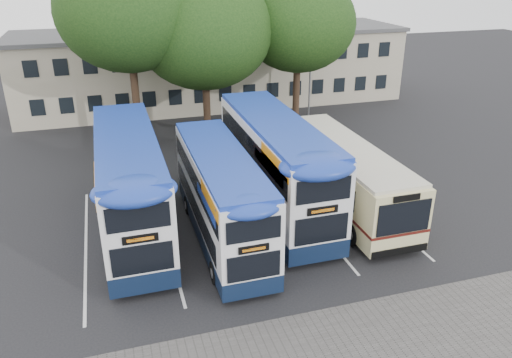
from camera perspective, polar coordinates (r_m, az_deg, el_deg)
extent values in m
plane|color=black|center=(21.21, 11.68, -9.94)|extent=(120.00, 120.00, 0.00)
cube|color=silver|center=(23.41, -18.87, -7.32)|extent=(0.12, 11.00, 0.01)
cube|color=silver|center=(23.42, -10.30, -6.30)|extent=(0.12, 11.00, 0.01)
cube|color=silver|center=(23.94, -1.95, -5.16)|extent=(0.12, 11.00, 0.01)
cube|color=silver|center=(24.95, 5.85, -4.00)|extent=(0.12, 11.00, 0.01)
cube|color=silver|center=(26.39, 12.90, -2.88)|extent=(0.12, 11.00, 0.01)
cube|color=#A59F85|center=(44.05, -4.84, 12.58)|extent=(32.00, 8.00, 6.00)
cube|color=#4C4C4F|center=(43.55, -4.99, 16.51)|extent=(32.40, 8.40, 0.30)
cube|color=black|center=(40.51, -3.53, 9.72)|extent=(30.00, 0.06, 1.20)
cube|color=black|center=(39.91, -3.63, 13.62)|extent=(30.00, 0.06, 1.20)
cylinder|color=gray|center=(38.97, 6.28, 13.27)|extent=(0.14, 0.14, 9.00)
cylinder|color=black|center=(34.30, -13.56, 9.02)|extent=(0.50, 0.50, 6.36)
ellipsoid|color=black|center=(33.37, -14.51, 18.11)|extent=(8.81, 8.81, 7.49)
cylinder|color=black|center=(35.15, -5.68, 9.10)|extent=(0.50, 0.50, 5.38)
ellipsoid|color=black|center=(34.27, -6.00, 16.59)|extent=(9.14, 9.14, 7.77)
cylinder|color=black|center=(37.26, 4.63, 10.09)|extent=(0.50, 0.50, 5.50)
ellipsoid|color=black|center=(36.42, 4.88, 17.33)|extent=(7.95, 7.95, 6.75)
cube|color=#0F1C37|center=(23.77, -13.79, -4.14)|extent=(2.61, 10.98, 0.84)
cube|color=white|center=(22.90, -14.28, 0.37)|extent=(2.61, 10.98, 3.24)
cube|color=#1C3AA8|center=(22.31, -14.72, 4.31)|extent=(2.56, 10.76, 0.31)
cube|color=black|center=(23.55, -14.12, -1.32)|extent=(2.65, 9.72, 1.05)
cube|color=black|center=(22.63, -14.47, 2.06)|extent=(2.65, 10.35, 0.94)
cube|color=orange|center=(19.16, -10.04, 0.28)|extent=(0.02, 3.35, 0.58)
cube|color=black|center=(18.00, -13.07, -6.69)|extent=(1.25, 0.06, 0.31)
cylinder|color=black|center=(26.73, -16.77, -1.73)|extent=(0.31, 1.05, 1.05)
cylinder|color=black|center=(26.78, -11.74, -1.12)|extent=(0.31, 1.05, 1.05)
cylinder|color=black|center=(20.75, -16.27, -9.57)|extent=(0.31, 1.05, 1.05)
cylinder|color=black|center=(20.81, -9.71, -8.77)|extent=(0.31, 1.05, 1.05)
cube|color=#0F1C37|center=(22.52, -3.86, -5.34)|extent=(2.33, 9.80, 0.75)
cube|color=white|center=(21.68, -3.99, -1.14)|extent=(2.33, 9.80, 2.89)
cube|color=#1C3AA8|center=(21.09, -4.11, 2.53)|extent=(2.29, 9.60, 0.28)
cube|color=black|center=(22.28, -4.10, -2.70)|extent=(2.37, 8.68, 0.93)
cube|color=black|center=(21.42, -4.04, 0.44)|extent=(2.37, 9.24, 0.84)
cube|color=orange|center=(18.67, 1.70, -1.48)|extent=(0.02, 2.99, 0.51)
cube|color=black|center=(17.53, -0.25, -7.99)|extent=(1.12, 0.06, 0.28)
cylinder|color=black|center=(24.91, -7.73, -2.95)|extent=(0.28, 0.93, 0.93)
cylinder|color=black|center=(25.27, -3.02, -2.34)|extent=(0.28, 0.93, 0.93)
cylinder|color=black|center=(19.75, -4.67, -10.63)|extent=(0.28, 0.93, 0.93)
cylinder|color=black|center=(20.20, 1.25, -9.67)|extent=(0.28, 0.93, 0.93)
cube|color=#AC170B|center=(22.72, -1.80, 1.91)|extent=(0.02, 3.73, 0.79)
cube|color=#0F1C37|center=(25.02, 2.17, -1.89)|extent=(2.66, 11.19, 0.85)
cube|color=white|center=(24.19, 2.24, 2.55)|extent=(2.66, 11.19, 3.30)
cube|color=#1C3AA8|center=(23.62, 2.31, 6.40)|extent=(2.61, 10.97, 0.32)
cube|color=black|center=(24.81, 1.97, 0.86)|extent=(2.70, 9.91, 1.07)
cube|color=black|center=(23.93, 2.27, 4.21)|extent=(2.70, 10.55, 0.96)
cube|color=orange|center=(21.03, 9.04, 2.78)|extent=(0.02, 3.41, 0.59)
cube|color=black|center=(19.48, 7.64, -3.57)|extent=(1.28, 0.06, 0.32)
cylinder|color=black|center=(27.62, -2.39, 0.22)|extent=(0.32, 1.07, 1.07)
cylinder|color=black|center=(28.27, 2.34, 0.79)|extent=(0.32, 1.07, 1.07)
cylinder|color=black|center=(21.72, 2.30, -6.86)|extent=(0.32, 1.07, 1.07)
cylinder|color=black|center=(22.53, 8.13, -5.88)|extent=(0.32, 1.07, 1.07)
cube|color=beige|center=(25.38, 9.96, 0.53)|extent=(2.72, 10.86, 2.77)
cube|color=beige|center=(24.85, 10.19, 3.57)|extent=(2.61, 10.43, 0.22)
cube|color=black|center=(25.65, 9.50, 1.94)|extent=(2.76, 8.69, 0.98)
cube|color=#501410|center=(25.57, 9.89, -0.42)|extent=(2.75, 10.88, 0.13)
cube|color=black|center=(21.02, 16.56, -4.27)|extent=(2.39, 0.06, 1.41)
cylinder|color=black|center=(22.47, 11.07, -6.17)|extent=(0.33, 1.09, 1.09)
cylinder|color=black|center=(23.62, 16.39, -5.16)|extent=(0.33, 1.09, 1.09)
cylinder|color=black|center=(28.09, 4.63, 0.59)|extent=(0.33, 1.09, 1.09)
cylinder|color=black|center=(29.02, 9.15, 1.15)|extent=(0.33, 1.09, 1.09)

